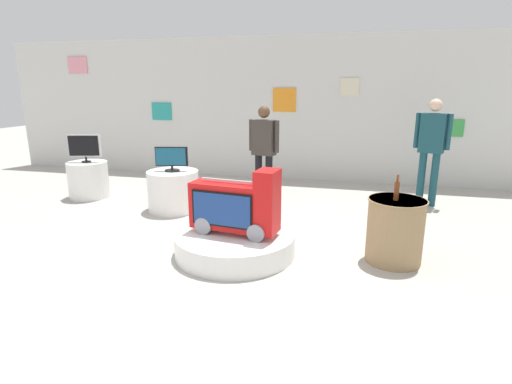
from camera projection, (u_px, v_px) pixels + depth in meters
name	position (u px, v px, depth m)	size (l,w,h in m)	color
ground_plane	(200.00, 260.00, 4.62)	(30.00, 30.00, 0.00)	#B2ADA3
back_wall_display	(275.00, 109.00, 8.45)	(12.70, 0.13, 2.96)	silver
main_display_pedestal	(235.00, 244.00, 4.75)	(1.42, 1.42, 0.26)	white
novelty_firetruck_tv	(236.00, 207.00, 4.62)	(1.07, 0.49, 0.79)	gray
display_pedestal_left_rear	(173.00, 191.00, 6.42)	(0.81, 0.81, 0.64)	white
tv_on_left_rear	(171.00, 158.00, 6.29)	(0.50, 0.24, 0.39)	black
display_pedestal_center_rear	(88.00, 180.00, 7.18)	(0.70, 0.70, 0.64)	white
tv_on_center_rear	(85.00, 147.00, 7.03)	(0.56, 0.19, 0.49)	black
side_table_round	(395.00, 230.00, 4.50)	(0.64, 0.64, 0.74)	#9E7F56
bottle_on_side_table	(397.00, 190.00, 4.34)	(0.06, 0.06, 0.28)	brown
shopper_browsing_near_truck	(431.00, 144.00, 6.53)	(0.53, 0.31, 1.76)	#194751
shopper_browsing_rear	(264.00, 147.00, 6.74)	(0.54, 0.29, 1.64)	black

